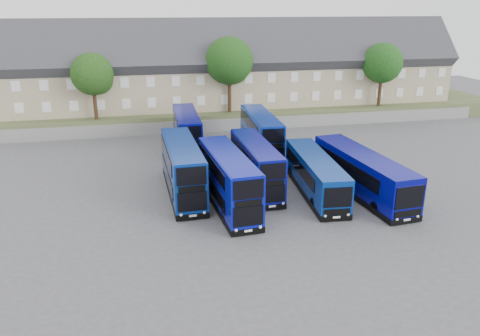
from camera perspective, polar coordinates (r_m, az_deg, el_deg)
name	(u,v)px	position (r m, az deg, el deg)	size (l,w,h in m)	color
ground	(268,211)	(35.41, 3.45, -5.27)	(120.00, 120.00, 0.00)	#4D4E53
retaining_wall	(216,125)	(57.40, -2.94, 5.21)	(70.00, 0.40, 1.50)	slate
earth_bank	(204,107)	(66.99, -4.35, 7.44)	(80.00, 20.00, 2.00)	#444F2C
terrace_row	(230,70)	(62.64, -1.18, 11.86)	(60.00, 10.40, 11.20)	tan
dd_front_left	(183,170)	(38.09, -7.01, -0.21)	(2.75, 10.74, 4.24)	navy
dd_front_mid	(228,181)	(35.48, -1.45, -1.62)	(3.13, 10.62, 4.16)	#0811A0
dd_front_right	(256,166)	(39.11, 1.94, 0.22)	(2.41, 9.93, 3.93)	#070B88
dd_rear_left	(187,132)	(49.68, -6.49, 4.34)	(2.56, 10.23, 4.04)	#06097E
dd_rear_right	(261,135)	(48.15, 2.56, 4.04)	(2.77, 10.59, 4.18)	#082897
coach_east_a	(315,176)	(38.65, 9.14, -0.91)	(3.27, 11.45, 3.09)	navy
coach_east_b	(362,174)	(39.29, 14.65, -0.75)	(3.70, 12.55, 3.38)	#06077B
tree_west	(94,76)	(56.81, -17.42, 10.70)	(4.80, 4.80, 7.65)	#382314
tree_mid	(230,63)	(58.01, -1.19, 12.73)	(5.76, 5.76, 9.18)	#382314
tree_east	(383,65)	(64.48, 17.04, 11.97)	(5.12, 5.12, 8.16)	#382314
tree_far	(397,55)	(73.45, 18.63, 12.88)	(5.44, 5.44, 8.67)	#382314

